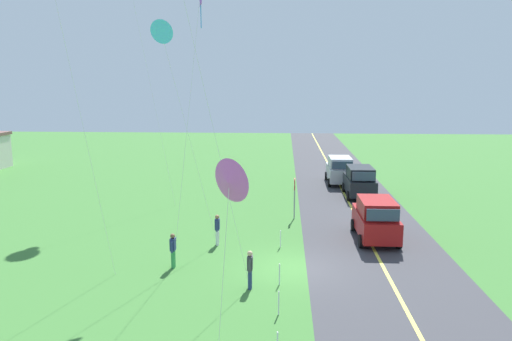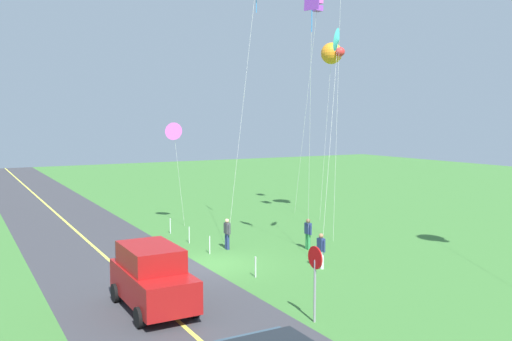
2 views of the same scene
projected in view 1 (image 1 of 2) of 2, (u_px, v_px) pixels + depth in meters
ground_plane at (295, 269)px, 22.11m from camera, size 120.00×120.00×0.10m
asphalt_road at (385, 270)px, 21.87m from camera, size 120.00×7.00×0.00m
road_centre_stripe at (385, 270)px, 21.87m from camera, size 120.00×0.16×0.00m
car_suv_foreground at (376, 219)px, 25.88m from camera, size 4.40×2.12×2.24m
car_parked_east_near at (360, 181)px, 35.76m from camera, size 4.40×2.12×2.24m
car_parked_east_far at (340, 170)px, 40.40m from camera, size 4.40×2.12×2.24m
stop_sign at (294, 190)px, 29.81m from camera, size 0.76×0.08×2.56m
person_adult_near at (173, 249)px, 21.98m from camera, size 0.58×0.22×1.60m
person_adult_companion at (217, 229)px, 25.10m from camera, size 0.58×0.22×1.60m
person_child_watcher at (250, 268)px, 19.74m from camera, size 0.58×0.22×1.60m
kite_blue_mid at (161, 33)px, 21.81m from camera, size 2.24×2.69×11.05m
kite_pink_drift at (229, 182)px, 11.61m from camera, size 0.93×1.07×6.51m
fence_post_1 at (279, 303)px, 17.56m from camera, size 0.05×0.05×0.90m
fence_post_2 at (279, 274)px, 20.19m from camera, size 0.05×0.05×0.90m
fence_post_3 at (280, 239)px, 24.80m from camera, size 0.05×0.05×0.90m
fence_post_4 at (280, 239)px, 24.76m from camera, size 0.05×0.05×0.90m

